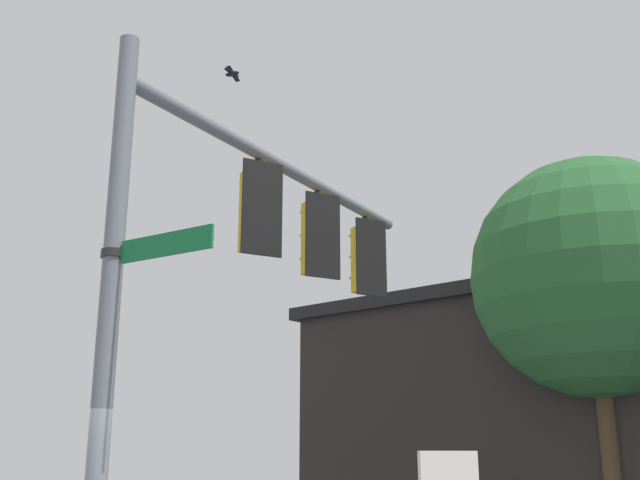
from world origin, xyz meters
name	(u,v)px	position (x,y,z in m)	size (l,w,h in m)	color
signal_pole	(107,338)	(0.00, 0.00, 3.16)	(0.20, 0.20, 6.31)	slate
mast_arm	(289,170)	(2.61, 1.49, 5.83)	(0.17, 0.17, 6.02)	slate
traffic_light_nearest_pole	(256,211)	(2.00, 1.16, 5.04)	(0.54, 0.49, 1.31)	black
traffic_light_mid_inner	(316,238)	(3.25, 1.88, 5.04)	(0.54, 0.49, 1.31)	black
traffic_light_mid_outer	(365,260)	(4.50, 2.59, 5.04)	(0.54, 0.49, 1.31)	black
street_name_sign	(145,248)	(0.21, -0.37, 3.97)	(0.75, 1.20, 0.22)	#147238
bird_flying	(232,74)	(2.21, 2.69, 7.74)	(0.34, 0.29, 0.11)	black
storefront_building	(623,421)	(12.46, 4.66, 2.79)	(12.12, 14.87, 5.56)	#282321
tree_by_storefront	(593,277)	(9.30, 2.34, 5.25)	(4.46, 4.46, 7.49)	#4C3823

